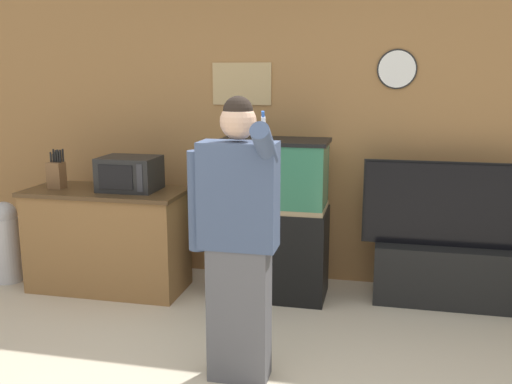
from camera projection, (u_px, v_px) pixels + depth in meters
wall_back_paneled at (293, 136)px, 5.07m from camera, size 10.00×0.08×2.60m
counter_island at (108, 239)px, 4.92m from camera, size 1.36×0.61×0.88m
microwave at (130, 174)px, 4.79m from camera, size 0.48×0.38×0.28m
knife_block at (56, 174)px, 4.88m from camera, size 0.13×0.12×0.33m
aquarium_on_stand at (273, 219)px, 4.74m from camera, size 0.89×0.50×1.33m
tv_on_stand at (447, 261)px, 4.62m from camera, size 1.38×0.40×1.17m
person_standing at (237, 238)px, 3.36m from camera, size 0.54×0.41×1.73m
trash_bin at (6, 241)px, 5.11m from camera, size 0.24×0.24×0.74m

